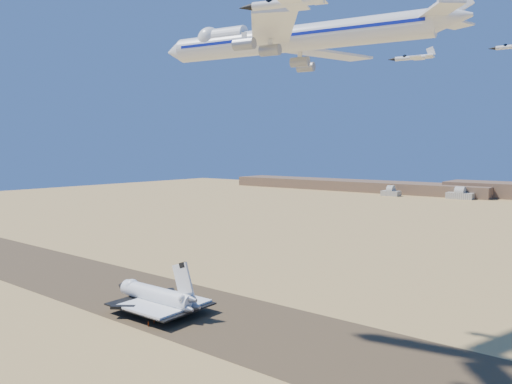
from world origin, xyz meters
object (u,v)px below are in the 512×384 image
Objects in this scene: crew_a at (150,317)px; crew_c at (148,324)px; carrier_747 at (285,39)px; shuttle at (156,297)px; chase_jet_a at (286,3)px; chase_jet_e at (413,57)px; crew_b at (155,321)px.

crew_a is 0.86× the size of crew_c.
carrier_747 is at bearing -98.58° from crew_a.
crew_c is (9.98, -11.82, -4.58)m from shuttle.
chase_jet_a is 1.00× the size of chase_jet_e.
crew_b is at bearing -52.23° from crew_c.
carrier_747 is 56.95× the size of crew_a.
chase_jet_a reaches higher than crew_a.
chase_jet_e is at bearing -71.42° from crew_b.
carrier_747 reaches higher than crew_b.
crew_b is 0.92× the size of crew_c.
crew_c is 127.91m from chase_jet_e.
crew_a is 128.06m from chase_jet_e.
crew_c is at bearing -151.47° from crew_a.
crew_c is at bearing -142.72° from chase_jet_e.
crew_b is (-46.91, -9.47, -89.00)m from carrier_747.
crew_c is (5.22, -5.15, 0.13)m from crew_a.
crew_c is 118.20m from chase_jet_a.
crew_b is 3.22m from crew_c.
crew_c reaches higher than crew_b.
carrier_747 reaches higher than shuttle.
shuttle is at bearing -152.48° from chase_jet_e.
shuttle is at bearing 136.38° from chase_jet_a.
chase_jet_e is (-15.39, 97.66, 6.04)m from chase_jet_a.
shuttle is 13.56m from crew_b.
chase_jet_a is at bearing -27.43° from shuttle.
crew_c is (-46.26, -12.62, -88.92)m from carrier_747.
chase_jet_e is at bearing 35.91° from shuttle.
chase_jet_e reaches higher than crew_b.
chase_jet_e reaches higher than chase_jet_a.
crew_b is (9.32, -8.67, -4.66)m from shuttle.
crew_b is 126.67m from chase_jet_e.
carrier_747 reaches higher than chase_jet_a.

